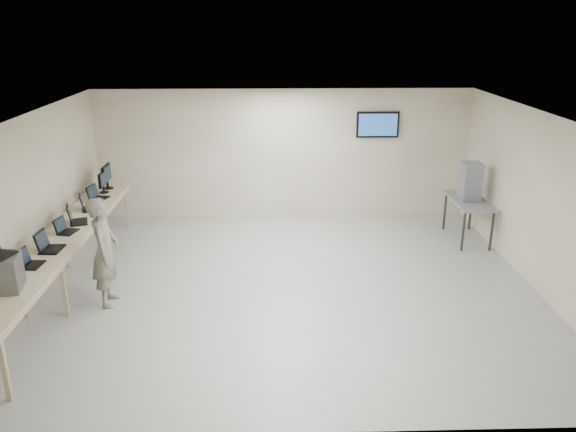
{
  "coord_description": "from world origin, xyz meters",
  "views": [
    {
      "loc": [
        -0.25,
        -8.35,
        4.15
      ],
      "look_at": [
        0.0,
        0.2,
        1.15
      ],
      "focal_mm": 35.0,
      "sensor_mm": 36.0,
      "label": 1
    }
  ],
  "objects_px": {
    "equipment_box": "(4,273)",
    "side_table": "(469,204)",
    "workbench": "(62,242)",
    "soldier": "(105,252)"
  },
  "relations": [
    {
      "from": "equipment_box",
      "to": "side_table",
      "type": "relative_size",
      "value": 0.33
    },
    {
      "from": "workbench",
      "to": "equipment_box",
      "type": "distance_m",
      "value": 1.84
    },
    {
      "from": "soldier",
      "to": "equipment_box",
      "type": "bearing_deg",
      "value": 141.29
    },
    {
      "from": "workbench",
      "to": "soldier",
      "type": "bearing_deg",
      "value": -31.35
    },
    {
      "from": "soldier",
      "to": "workbench",
      "type": "bearing_deg",
      "value": 53.45
    },
    {
      "from": "equipment_box",
      "to": "side_table",
      "type": "bearing_deg",
      "value": 16.82
    },
    {
      "from": "soldier",
      "to": "side_table",
      "type": "distance_m",
      "value": 6.84
    },
    {
      "from": "soldier",
      "to": "side_table",
      "type": "relative_size",
      "value": 1.24
    },
    {
      "from": "workbench",
      "to": "soldier",
      "type": "height_order",
      "value": "soldier"
    },
    {
      "from": "equipment_box",
      "to": "side_table",
      "type": "distance_m",
      "value": 8.18
    }
  ]
}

